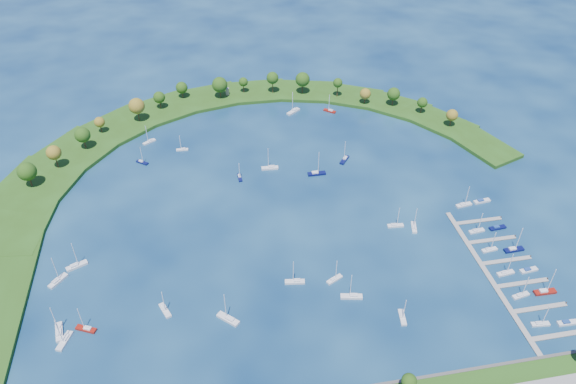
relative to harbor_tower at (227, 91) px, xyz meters
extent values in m
plane|color=#071E43|center=(14.69, -115.39, -4.38)|extent=(700.00, 700.00, 0.00)
sphere|color=#294E13|center=(39.69, -222.39, 3.86)|extent=(5.20, 5.20, 5.20)
cube|color=#264913|center=(-112.06, -107.58, -3.38)|extent=(43.73, 48.72, 2.00)
cube|color=#264913|center=(-104.14, -77.82, -3.38)|extent=(50.23, 54.30, 2.00)
cube|color=#264913|center=(-89.34, -50.81, -3.38)|extent=(54.07, 56.09, 2.00)
cube|color=#264913|center=(-68.51, -28.13, -3.38)|extent=(55.20, 54.07, 2.00)
cube|color=#264913|center=(-42.87, -11.07, -3.38)|extent=(53.65, 48.47, 2.00)
cube|color=#264913|center=(-13.90, -0.63, -3.38)|extent=(49.62, 39.75, 2.00)
cube|color=#264913|center=(16.72, 2.59, -3.38)|extent=(44.32, 29.96, 2.00)
cube|color=#264913|center=(47.23, -1.60, -3.38)|extent=(49.49, 38.05, 2.00)
cube|color=#264913|center=(75.86, -12.95, -3.38)|extent=(51.13, 44.12, 2.00)
cube|color=#264913|center=(100.94, -30.82, -3.38)|extent=(49.19, 47.96, 2.00)
cube|color=#264913|center=(121.04, -54.15, -3.38)|extent=(43.90, 49.49, 2.00)
cube|color=#264913|center=(134.97, -81.61, -3.38)|extent=(35.67, 48.74, 2.00)
cylinder|color=#382314|center=(-105.75, -79.80, 1.12)|extent=(0.56, 0.56, 7.00)
sphere|color=#294E13|center=(-105.75, -79.80, 6.48)|extent=(9.34, 9.34, 9.34)
cylinder|color=#382314|center=(-95.18, -65.51, 1.54)|extent=(0.56, 0.56, 7.86)
sphere|color=brown|center=(-95.18, -65.51, 7.01)|extent=(7.68, 7.68, 7.68)
cylinder|color=#382314|center=(-82.91, -49.08, 1.15)|extent=(0.56, 0.56, 7.06)
sphere|color=#294E13|center=(-82.91, -49.08, 6.38)|extent=(8.49, 8.49, 8.49)
cylinder|color=#382314|center=(-75.76, -33.36, 0.46)|extent=(0.56, 0.56, 5.69)
sphere|color=brown|center=(-75.76, -33.36, 4.51)|extent=(6.05, 6.05, 6.05)
cylinder|color=#382314|center=(-54.89, -23.75, 1.69)|extent=(0.56, 0.56, 8.15)
sphere|color=brown|center=(-54.89, -23.75, 7.65)|extent=(9.42, 9.42, 9.42)
cylinder|color=#382314|center=(-42.36, -10.49, 0.68)|extent=(0.56, 0.56, 6.14)
sphere|color=#294E13|center=(-42.36, -10.49, 5.20)|extent=(7.24, 7.24, 7.24)
cylinder|color=#382314|center=(-28.50, 1.31, 0.36)|extent=(0.56, 0.56, 5.48)
sphere|color=#294E13|center=(-28.50, 1.31, 4.60)|extent=(7.48, 7.48, 7.48)
cylinder|color=#382314|center=(-4.65, -3.03, 1.16)|extent=(0.56, 0.56, 7.08)
sphere|color=#294E13|center=(-4.65, -3.03, 6.66)|extent=(9.78, 9.78, 9.78)
cylinder|color=#382314|center=(10.76, 1.35, 0.78)|extent=(0.56, 0.56, 6.32)
sphere|color=#294E13|center=(10.76, 1.35, 5.12)|extent=(5.89, 5.89, 5.89)
cylinder|color=#382314|center=(29.22, -2.52, 2.10)|extent=(0.56, 0.56, 8.97)
sphere|color=#294E13|center=(29.22, -2.52, 8.15)|extent=(7.78, 7.78, 7.78)
cylinder|color=#382314|center=(47.99, -6.85, 1.65)|extent=(0.56, 0.56, 8.06)
sphere|color=#294E13|center=(47.99, -6.85, 7.52)|extent=(9.23, 9.23, 9.23)
cylinder|color=#382314|center=(69.07, -15.08, 1.86)|extent=(0.56, 0.56, 8.48)
sphere|color=#294E13|center=(69.07, -15.08, 7.30)|extent=(6.02, 6.02, 6.02)
cylinder|color=#382314|center=(83.78, -27.04, 0.28)|extent=(0.56, 0.56, 5.33)
sphere|color=brown|center=(83.78, -27.04, 4.32)|extent=(6.90, 6.90, 6.90)
cylinder|color=#382314|center=(100.19, -32.48, 0.78)|extent=(0.56, 0.56, 6.32)
sphere|color=#294E13|center=(100.19, -32.48, 5.54)|extent=(8.00, 8.00, 8.00)
cylinder|color=#382314|center=(114.15, -44.84, 0.59)|extent=(0.56, 0.56, 5.95)
sphere|color=#294E13|center=(114.15, -44.84, 4.82)|extent=(6.27, 6.27, 6.27)
cylinder|color=#382314|center=(125.20, -62.76, 0.66)|extent=(0.56, 0.56, 6.09)
sphere|color=brown|center=(125.20, -62.76, 5.08)|extent=(6.86, 6.86, 6.86)
cylinder|color=gray|center=(0.00, 0.00, -0.20)|extent=(2.20, 2.20, 4.36)
cylinder|color=gray|center=(0.00, 0.00, 2.12)|extent=(2.60, 2.60, 0.30)
cube|color=gray|center=(92.69, -176.39, -4.03)|extent=(2.20, 82.00, 0.40)
cube|color=gray|center=(104.79, -209.39, -4.03)|extent=(22.00, 2.00, 0.40)
cube|color=gray|center=(104.79, -196.19, -4.03)|extent=(22.00, 2.00, 0.40)
cylinder|color=#382314|center=(115.69, -196.19, -3.78)|extent=(0.36, 0.36, 1.60)
cube|color=gray|center=(104.79, -182.99, -4.03)|extent=(22.00, 2.00, 0.40)
cylinder|color=#382314|center=(115.69, -182.99, -3.78)|extent=(0.36, 0.36, 1.60)
cube|color=gray|center=(104.79, -169.79, -4.03)|extent=(22.00, 2.00, 0.40)
cylinder|color=#382314|center=(115.69, -169.79, -3.78)|extent=(0.36, 0.36, 1.60)
cube|color=gray|center=(104.79, -156.59, -4.03)|extent=(22.00, 2.00, 0.40)
cylinder|color=#382314|center=(115.69, -156.59, -3.78)|extent=(0.36, 0.36, 1.60)
cube|color=gray|center=(104.79, -143.39, -4.03)|extent=(22.00, 2.00, 0.40)
cylinder|color=#382314|center=(115.69, -143.39, -3.78)|extent=(0.36, 0.36, 1.60)
cube|color=#0A0E41|center=(55.71, -83.57, -3.87)|extent=(7.07, 8.29, 1.03)
cube|color=silver|center=(56.23, -82.89, -2.99)|extent=(3.15, 3.41, 0.72)
cylinder|color=silver|center=(55.30, -84.12, 2.43)|extent=(0.32, 0.32, 11.57)
cube|color=silver|center=(-48.90, -46.10, -3.92)|extent=(7.60, 6.01, 0.92)
cube|color=silver|center=(-48.26, -45.68, -3.14)|extent=(3.07, 2.73, 0.65)
cylinder|color=silver|center=(-49.42, -46.44, 1.72)|extent=(0.32, 0.32, 10.37)
cube|color=silver|center=(64.97, -139.81, -3.93)|extent=(7.64, 2.72, 0.90)
cube|color=silver|center=(64.23, -139.75, -3.17)|extent=(2.74, 1.68, 0.63)
cylinder|color=silver|center=(65.57, -139.86, 1.58)|extent=(0.32, 0.32, 10.12)
cube|color=#0A0E41|center=(-1.97, -89.43, -3.98)|extent=(2.23, 6.79, 0.80)
cube|color=silver|center=(-2.00, -88.76, -3.30)|extent=(1.44, 2.41, 0.56)
cylinder|color=silver|center=(-1.94, -89.96, 0.94)|extent=(0.32, 0.32, 9.05)
cube|color=silver|center=(28.93, -167.31, -3.94)|extent=(7.53, 5.18, 0.89)
cube|color=silver|center=(28.27, -167.64, -3.18)|extent=(2.96, 2.46, 0.62)
cylinder|color=silver|center=(29.46, -167.04, 1.50)|extent=(0.32, 0.32, 9.98)
cube|color=maroon|center=(60.65, -29.87, -3.91)|extent=(7.46, 6.72, 0.94)
cube|color=silver|center=(61.25, -30.37, -3.11)|extent=(3.10, 2.95, 0.66)
cylinder|color=silver|center=(60.16, -29.47, 1.87)|extent=(0.32, 0.32, 10.62)
cube|color=silver|center=(-16.32, -180.00, -3.81)|extent=(8.75, 8.47, 1.14)
cube|color=silver|center=(-15.63, -180.66, -2.84)|extent=(3.70, 3.64, 0.80)
cylinder|color=silver|center=(-16.88, -179.48, 3.18)|extent=(0.32, 0.32, 12.85)
cube|color=#0A0E41|center=(-52.14, -66.32, -3.96)|extent=(6.83, 5.94, 0.85)
cube|color=silver|center=(-52.70, -65.88, -3.23)|extent=(2.82, 2.63, 0.60)
cylinder|color=silver|center=(-51.69, -66.67, 1.27)|extent=(0.32, 0.32, 9.60)
cube|color=silver|center=(72.93, -142.49, -3.92)|extent=(4.05, 7.96, 0.92)
cube|color=silver|center=(72.73, -143.24, -3.14)|extent=(2.14, 2.98, 0.64)
cylinder|color=silver|center=(73.09, -141.90, 1.71)|extent=(0.32, 0.32, 10.35)
cube|color=silver|center=(14.72, -83.86, -3.85)|extent=(9.04, 3.08, 1.07)
cube|color=silver|center=(15.61, -83.92, -2.94)|extent=(3.22, 1.95, 0.75)
cylinder|color=silver|center=(14.01, -83.81, 2.69)|extent=(0.32, 0.32, 12.01)
cube|color=silver|center=(-30.63, -57.46, -3.99)|extent=(6.63, 2.19, 0.78)
cube|color=silver|center=(-29.98, -57.50, -3.32)|extent=(2.36, 1.41, 0.55)
cylinder|color=silver|center=(-31.16, -57.44, 0.81)|extent=(0.32, 0.32, 8.83)
cube|color=silver|center=(33.27, -177.60, -3.86)|extent=(9.07, 4.12, 1.05)
cube|color=silver|center=(34.13, -177.77, -2.96)|extent=(3.34, 2.28, 0.74)
cylinder|color=silver|center=(32.58, -177.47, 2.58)|extent=(0.32, 0.32, 11.83)
cube|color=silver|center=(49.73, -191.15, -3.93)|extent=(3.28, 7.83, 0.91)
cube|color=silver|center=(49.85, -190.40, -3.15)|extent=(1.88, 2.86, 0.64)
cylinder|color=silver|center=(49.64, -191.75, 1.66)|extent=(0.32, 0.32, 10.26)
cube|color=silver|center=(-79.11, -174.76, -3.83)|extent=(4.27, 9.50, 1.10)
cube|color=silver|center=(-78.93, -175.67, -2.90)|extent=(2.38, 3.50, 0.77)
cylinder|color=silver|center=(-79.25, -174.04, 2.91)|extent=(0.32, 0.32, 12.39)
cube|color=silver|center=(-40.13, -171.38, -3.90)|extent=(5.18, 8.22, 0.96)
cube|color=silver|center=(-40.45, -170.64, -3.09)|extent=(2.53, 3.18, 0.67)
cylinder|color=silver|center=(-39.88, -171.97, 1.96)|extent=(0.32, 0.32, 10.77)
cube|color=silver|center=(-83.54, -147.77, -3.85)|extent=(7.53, 8.49, 1.07)
cube|color=silver|center=(-84.09, -148.46, -2.94)|extent=(3.31, 3.52, 0.75)
cylinder|color=silver|center=(-83.09, -147.21, 2.70)|extent=(0.32, 0.32, 12.02)
cube|color=maroon|center=(-69.42, -175.05, -3.90)|extent=(8.23, 5.48, 0.97)
cube|color=silver|center=(-68.70, -175.40, -3.08)|extent=(3.22, 2.63, 0.68)
cylinder|color=silver|center=(-70.00, -174.78, 2.01)|extent=(0.32, 0.32, 10.86)
cube|color=#0A0E41|center=(38.09, -93.33, -3.82)|extent=(9.44, 2.68, 1.13)
cube|color=silver|center=(37.15, -93.33, -2.86)|extent=(3.31, 1.86, 0.79)
cylinder|color=silver|center=(38.84, -93.34, 3.11)|extent=(0.32, 0.32, 12.73)
cube|color=silver|center=(-76.57, -179.30, -3.86)|extent=(5.49, 9.04, 1.05)
cube|color=silver|center=(-76.25, -178.49, -2.96)|extent=(2.72, 3.48, 0.74)
cylinder|color=silver|center=(-76.83, -179.96, 2.58)|extent=(0.32, 0.32, 11.82)
cube|color=silver|center=(12.49, -165.71, -3.89)|extent=(8.45, 3.47, 0.98)
cube|color=silver|center=(13.31, -165.83, -3.05)|extent=(3.08, 2.01, 0.69)
cylinder|color=silver|center=(11.85, -165.62, 2.14)|extent=(0.32, 0.32, 11.08)
cube|color=silver|center=(38.25, -26.76, -3.80)|extent=(9.32, 8.14, 1.17)
cube|color=silver|center=(39.02, -26.16, -2.81)|extent=(3.85, 3.60, 0.82)
cylinder|color=silver|center=(37.64, -27.24, 3.34)|extent=(0.32, 0.32, 13.12)
cube|color=silver|center=(-77.01, -140.23, -3.85)|extent=(9.17, 5.97, 1.07)
cube|color=silver|center=(-77.83, -140.60, -2.94)|extent=(3.57, 2.89, 0.75)
cylinder|color=silver|center=(-76.36, -139.94, 2.72)|extent=(0.32, 0.32, 12.06)
cube|color=silver|center=(100.29, -203.54, -3.96)|extent=(7.28, 2.68, 0.85)
cube|color=silver|center=(99.59, -203.47, -3.23)|extent=(2.62, 1.63, 0.60)
cylinder|color=silver|center=(100.86, -203.59, 1.27)|extent=(0.32, 0.32, 9.61)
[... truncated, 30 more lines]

